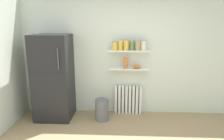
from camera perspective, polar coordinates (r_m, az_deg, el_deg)
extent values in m
cube|color=silver|center=(4.32, 3.80, 4.55)|extent=(7.04, 0.10, 2.60)
cube|color=black|center=(4.26, -16.30, -2.01)|extent=(0.72, 0.66, 1.73)
cube|color=#262628|center=(3.92, -18.02, -0.96)|extent=(0.71, 0.01, 0.01)
cylinder|color=#4C4C51|center=(3.77, -15.11, 3.05)|extent=(0.02, 0.02, 0.40)
cube|color=white|center=(4.45, 1.13, -8.34)|extent=(0.05, 0.12, 0.63)
cube|color=white|center=(4.44, 2.12, -8.35)|extent=(0.05, 0.12, 0.63)
cube|color=white|center=(4.44, 3.11, -8.36)|extent=(0.05, 0.12, 0.63)
cube|color=white|center=(4.45, 4.10, -8.37)|extent=(0.05, 0.12, 0.63)
cube|color=white|center=(4.45, 5.09, -8.38)|extent=(0.05, 0.12, 0.63)
cube|color=white|center=(4.45, 6.07, -8.38)|extent=(0.05, 0.12, 0.63)
cube|color=white|center=(4.46, 7.06, -8.38)|extent=(0.05, 0.12, 0.63)
cube|color=white|center=(4.46, 8.04, -8.38)|extent=(0.05, 0.12, 0.63)
cube|color=white|center=(4.21, 4.78, 0.37)|extent=(0.85, 0.22, 0.02)
cube|color=white|center=(4.15, 4.87, 5.46)|extent=(0.85, 0.22, 0.02)
cylinder|color=yellow|center=(4.13, 0.79, 6.77)|extent=(0.12, 0.12, 0.16)
cylinder|color=gray|center=(4.13, 0.79, 8.00)|extent=(0.11, 0.11, 0.02)
cylinder|color=yellow|center=(4.13, 2.43, 7.06)|extent=(0.08, 0.08, 0.20)
cylinder|color=gray|center=(4.12, 2.45, 8.61)|extent=(0.08, 0.08, 0.02)
cylinder|color=yellow|center=(4.13, 4.08, 6.99)|extent=(0.10, 0.10, 0.20)
cylinder|color=gray|center=(4.12, 4.11, 8.50)|extent=(0.10, 0.10, 0.02)
cylinder|color=#5B7F4C|center=(4.14, 5.72, 6.81)|extent=(0.10, 0.10, 0.17)
cylinder|color=gray|center=(4.13, 5.75, 8.16)|extent=(0.09, 0.09, 0.02)
cylinder|color=tan|center=(4.14, 7.36, 6.80)|extent=(0.12, 0.12, 0.18)
cylinder|color=gray|center=(4.13, 7.40, 8.16)|extent=(0.11, 0.11, 0.02)
cylinder|color=silver|center=(4.15, 9.00, 6.84)|extent=(0.11, 0.11, 0.19)
cylinder|color=gray|center=(4.14, 9.05, 8.28)|extent=(0.10, 0.10, 0.02)
cylinder|color=#CC7033|center=(4.18, 3.85, 2.09)|extent=(0.09, 0.09, 0.23)
ellipsoid|color=orange|center=(4.21, 7.16, 1.00)|extent=(0.16, 0.16, 0.07)
cylinder|color=slate|center=(4.17, -2.87, -11.22)|extent=(0.28, 0.28, 0.44)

